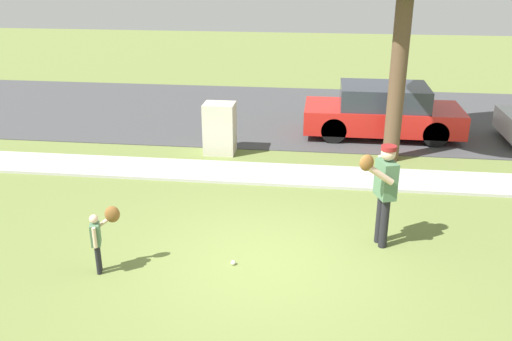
{
  "coord_description": "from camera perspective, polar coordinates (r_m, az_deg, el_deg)",
  "views": [
    {
      "loc": [
        0.86,
        -7.29,
        4.4
      ],
      "look_at": [
        -0.23,
        1.31,
        1.0
      ],
      "focal_mm": 38.33,
      "sensor_mm": 36.0,
      "label": 1
    }
  ],
  "objects": [
    {
      "name": "road_surface",
      "position": [
        16.51,
        3.96,
        5.94
      ],
      "size": [
        36.0,
        6.8,
        0.02
      ],
      "primitive_type": "cube",
      "color": "#424244",
      "rests_on": "ground"
    },
    {
      "name": "sidewalk_strip",
      "position": [
        11.77,
        2.48,
        -0.41
      ],
      "size": [
        36.0,
        1.2,
        0.06
      ],
      "primitive_type": "cube",
      "color": "#B2B2AD",
      "rests_on": "ground"
    },
    {
      "name": "person_child",
      "position": [
        8.35,
        -15.85,
        -6.14
      ],
      "size": [
        0.42,
        0.48,
        1.0
      ],
      "rotation": [
        0.0,
        0.0,
        0.32
      ],
      "color": "black",
      "rests_on": "ground"
    },
    {
      "name": "ground_plane",
      "position": [
        11.69,
        2.44,
        -0.73
      ],
      "size": [
        48.0,
        48.0,
        0.0
      ],
      "primitive_type": "plane",
      "color": "olive"
    },
    {
      "name": "baseball",
      "position": [
        8.48,
        -2.4,
        -9.59
      ],
      "size": [
        0.07,
        0.07,
        0.07
      ],
      "primitive_type": "sphere",
      "color": "white",
      "rests_on": "ground"
    },
    {
      "name": "utility_cabinet",
      "position": [
        12.99,
        -3.81,
        4.4
      ],
      "size": [
        0.72,
        0.59,
        1.22
      ],
      "primitive_type": "cube",
      "color": "beige",
      "rests_on": "ground"
    },
    {
      "name": "person_adult",
      "position": [
        8.79,
        13.17,
        -1.47
      ],
      "size": [
        0.65,
        0.77,
        1.71
      ],
      "rotation": [
        0.0,
        0.0,
        -2.82
      ],
      "color": "black",
      "rests_on": "ground"
    },
    {
      "name": "parked_hatchback_red",
      "position": [
        14.62,
        13.05,
        6.02
      ],
      "size": [
        4.0,
        1.75,
        1.33
      ],
      "color": "red",
      "rests_on": "road_surface"
    }
  ]
}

